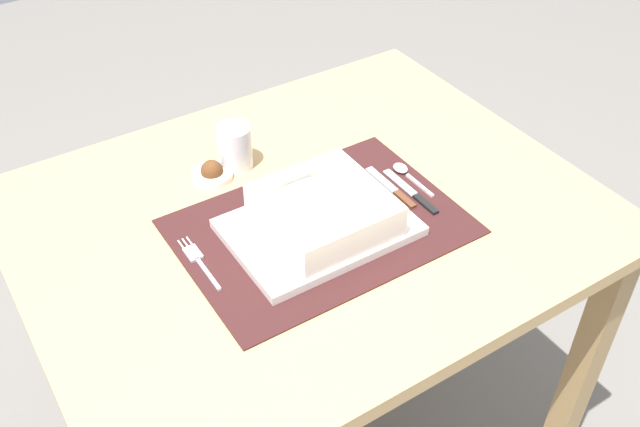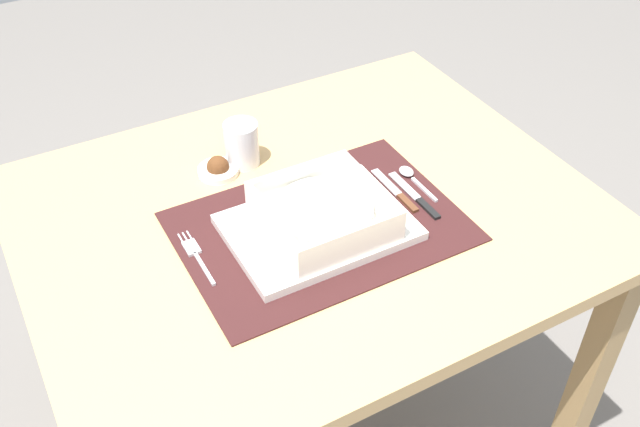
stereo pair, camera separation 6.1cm
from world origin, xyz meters
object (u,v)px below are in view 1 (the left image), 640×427
fork (197,259)px  spoon (405,172)px  bread_knife (393,190)px  drinking_glass (235,148)px  dining_table (308,254)px  porridge_bowl (324,214)px  condiment_saucer (212,173)px  butter_knife (414,194)px

fork → spoon: 0.42m
bread_knife → drinking_glass: (-0.20, 0.22, 0.03)m
fork → bread_knife: 0.37m
fork → drinking_glass: bearing=46.3°
spoon → dining_table: bearing=173.2°
dining_table → bread_knife: bearing=-15.2°
dining_table → porridge_bowl: (-0.01, -0.07, 0.15)m
porridge_bowl → fork: porridge_bowl is taller
bread_knife → condiment_saucer: (-0.25, 0.21, 0.00)m
fork → drinking_glass: size_ratio=1.62×
spoon → drinking_glass: 0.31m
bread_knife → drinking_glass: drinking_glass is taller
condiment_saucer → porridge_bowl: bearing=-69.2°
porridge_bowl → bread_knife: bearing=8.4°
fork → condiment_saucer: 0.22m
porridge_bowl → drinking_glass: size_ratio=2.27×
spoon → condiment_saucer: condiment_saucer is taller
fork → drinking_glass: drinking_glass is taller
dining_table → condiment_saucer: (-0.10, 0.17, 0.12)m
dining_table → bread_knife: size_ratio=7.21×
dining_table → spoon: bearing=-4.0°
porridge_bowl → fork: bearing=166.4°
spoon → condiment_saucer: (-0.30, 0.18, 0.00)m
dining_table → porridge_bowl: size_ratio=5.06×
butter_knife → bread_knife: 0.04m
spoon → bread_knife: spoon is taller
porridge_bowl → spoon: 0.22m
fork → bread_knife: bearing=-6.3°
dining_table → fork: 0.24m
fork → bread_knife: bread_knife is taller
butter_knife → bread_knife: same height
spoon → butter_knife: bearing=-116.6°
dining_table → fork: bearing=-175.8°
fork → porridge_bowl: bearing=-15.9°
fork → butter_knife: size_ratio=0.95×
dining_table → spoon: 0.23m
bread_knife → condiment_saucer: size_ratio=1.79×
condiment_saucer → spoon: bearing=-31.7°
porridge_bowl → butter_knife: size_ratio=1.33×
fork → spoon: spoon is taller
dining_table → spoon: spoon is taller
spoon → drinking_glass: drinking_glass is taller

